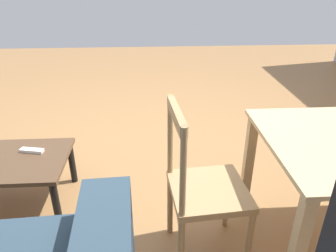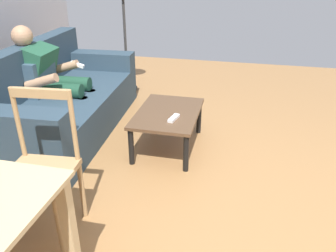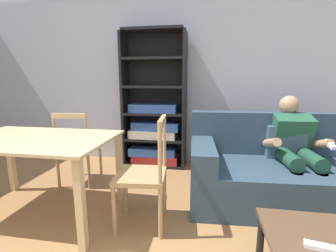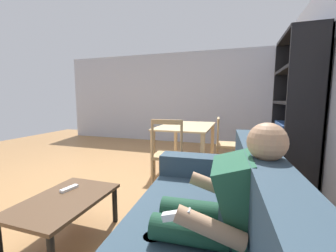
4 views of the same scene
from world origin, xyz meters
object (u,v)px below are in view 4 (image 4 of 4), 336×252
coffee_table (64,204)px  dining_chair_near_wall (227,145)px  dining_chair_facing_couch (169,155)px  tv_remote (69,188)px  couch (205,245)px  dining_table (187,131)px  bookshelf (294,138)px  person_lounging (217,210)px

coffee_table → dining_chair_near_wall: 2.66m
coffee_table → dining_chair_facing_couch: dining_chair_facing_couch is taller
coffee_table → tv_remote: tv_remote is taller
couch → dining_table: bearing=-164.3°
bookshelf → coffee_table: bearing=-52.9°
tv_remote → dining_chair_near_wall: size_ratio=0.19×
couch → bookshelf: bearing=153.8°
dining_chair_facing_couch → person_lounging: bearing=27.4°
tv_remote → bookshelf: size_ratio=0.09×
tv_remote → dining_chair_near_wall: bearing=70.3°
bookshelf → tv_remote: bearing=-56.9°
couch → dining_chair_facing_couch: size_ratio=2.26×
dining_chair_near_wall → bookshelf: bearing=45.9°
couch → tv_remote: size_ratio=12.98×
dining_chair_near_wall → dining_chair_facing_couch: dining_chair_facing_couch is taller
tv_remote → coffee_table: bearing=-48.6°
coffee_table → dining_chair_near_wall: bearing=152.1°
dining_chair_near_wall → dining_chair_facing_couch: 1.26m
dining_chair_near_wall → dining_chair_facing_couch: size_ratio=0.93×
tv_remote → dining_table: size_ratio=0.12×
couch → dining_chair_facing_couch: bearing=-154.2°
person_lounging → tv_remote: 1.43m
coffee_table → dining_table: 2.43m
tv_remote → bookshelf: bookshelf is taller
person_lounging → bookshelf: size_ratio=0.56×
coffee_table → dining_chair_facing_couch: bearing=157.9°
bookshelf → dining_chair_facing_couch: bookshelf is taller
couch → person_lounging: person_lounging is taller
dining_chair_facing_couch → bookshelf: bearing=99.2°
couch → dining_chair_near_wall: 2.48m
person_lounging → dining_chair_facing_couch: person_lounging is taller
tv_remote → dining_chair_facing_couch: dining_chair_facing_couch is taller
dining_chair_near_wall → dining_chair_facing_couch: (1.04, -0.71, 0.02)m
coffee_table → bookshelf: bookshelf is taller
tv_remote → dining_chair_facing_couch: (-1.15, 0.62, 0.08)m
person_lounging → dining_chair_near_wall: (-2.50, -0.05, -0.12)m
couch → coffee_table: couch is taller
dining_table → dining_chair_near_wall: (0.00, 0.71, -0.20)m
person_lounging → dining_chair_facing_couch: 1.65m
tv_remote → person_lounging: bearing=-1.1°
couch → dining_chair_near_wall: size_ratio=2.42×
coffee_table → tv_remote: 0.19m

